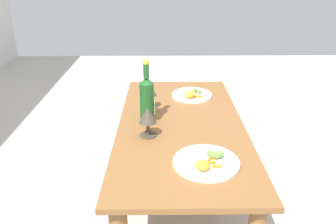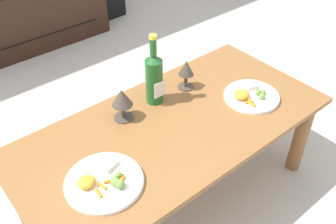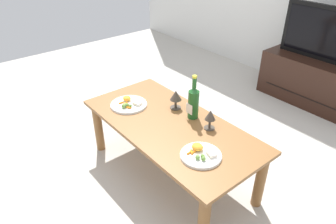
{
  "view_description": "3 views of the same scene",
  "coord_description": "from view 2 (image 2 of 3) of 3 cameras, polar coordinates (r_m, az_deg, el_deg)",
  "views": [
    {
      "loc": [
        -1.62,
        0.09,
        1.24
      ],
      "look_at": [
        0.01,
        0.07,
        0.52
      ],
      "focal_mm": 36.5,
      "sensor_mm": 36.0,
      "label": 1
    },
    {
      "loc": [
        -0.78,
        -0.91,
        1.5
      ],
      "look_at": [
        -0.01,
        0.02,
        0.52
      ],
      "focal_mm": 40.59,
      "sensor_mm": 36.0,
      "label": 2
    },
    {
      "loc": [
        1.38,
        -1.15,
        1.66
      ],
      "look_at": [
        -0.04,
        0.02,
        0.53
      ],
      "focal_mm": 32.94,
      "sensor_mm": 36.0,
      "label": 3
    }
  ],
  "objects": [
    {
      "name": "ground_plane",
      "position": [
        1.92,
        0.68,
        -12.3
      ],
      "size": [
        6.4,
        6.4,
        0.0
      ],
      "primitive_type": "plane",
      "color": "#B7B2A8"
    },
    {
      "name": "dining_table",
      "position": [
        1.64,
        0.78,
        -3.88
      ],
      "size": [
        1.36,
        0.65,
        0.46
      ],
      "color": "brown",
      "rests_on": "ground_plane"
    },
    {
      "name": "tv_stand",
      "position": [
        3.22,
        -20.34,
        13.57
      ],
      "size": [
        1.16,
        0.46,
        0.48
      ],
      "color": "black",
      "rests_on": "ground_plane"
    },
    {
      "name": "wine_bottle",
      "position": [
        1.64,
        -2.11,
        5.32
      ],
      "size": [
        0.08,
        0.08,
        0.33
      ],
      "color": "#1E5923",
      "rests_on": "dining_table"
    },
    {
      "name": "goblet_left",
      "position": [
        1.57,
        -6.92,
        1.92
      ],
      "size": [
        0.09,
        0.09,
        0.15
      ],
      "color": "#473D33",
      "rests_on": "dining_table"
    },
    {
      "name": "goblet_right",
      "position": [
        1.75,
        2.74,
        6.35
      ],
      "size": [
        0.07,
        0.07,
        0.14
      ],
      "color": "#473D33",
      "rests_on": "dining_table"
    },
    {
      "name": "dinner_plate_left",
      "position": [
        1.37,
        -9.57,
        -10.19
      ],
      "size": [
        0.28,
        0.28,
        0.05
      ],
      "color": "white",
      "rests_on": "dining_table"
    },
    {
      "name": "dinner_plate_right",
      "position": [
        1.76,
        12.32,
        2.42
      ],
      "size": [
        0.25,
        0.25,
        0.05
      ],
      "color": "white",
      "rests_on": "dining_table"
    }
  ]
}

